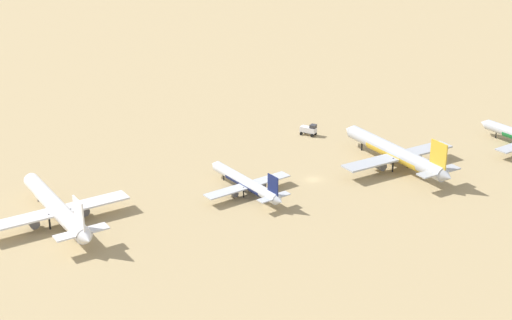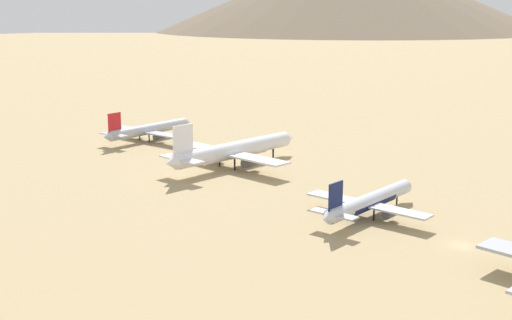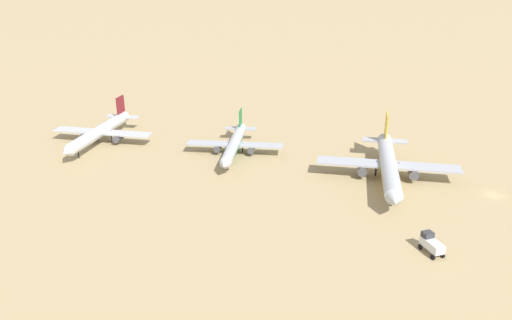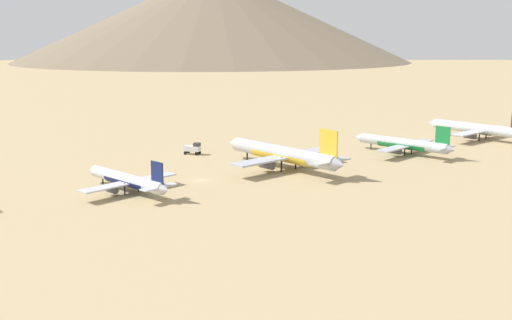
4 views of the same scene
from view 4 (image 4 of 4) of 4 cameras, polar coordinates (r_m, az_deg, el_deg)
name	(u,v)px [view 4 (image 4 of 4)]	position (r m, az deg, el deg)	size (l,w,h in m)	color
ground_plane	(201,180)	(158.40, -5.31, -1.96)	(1800.00, 1800.00, 0.00)	tan
parked_jet_0	(478,129)	(235.17, 20.60, 2.82)	(40.89, 33.14, 11.81)	silver
parked_jet_1	(403,144)	(198.02, 13.99, 1.54)	(36.50, 29.69, 10.52)	#B2B7C1
parked_jet_2	(283,154)	(170.50, 2.60, 0.60)	(46.52, 37.67, 13.45)	#B2B7C1
parked_jet_3	(127,180)	(148.17, -12.29, -1.89)	(32.65, 26.58, 9.41)	silver
service_truck	(193,148)	(193.16, -6.08, 1.14)	(5.70, 4.79, 3.90)	silver
desert_hill_1	(214,16)	(963.82, -4.11, 13.63)	(615.05, 615.05, 139.69)	#70604C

